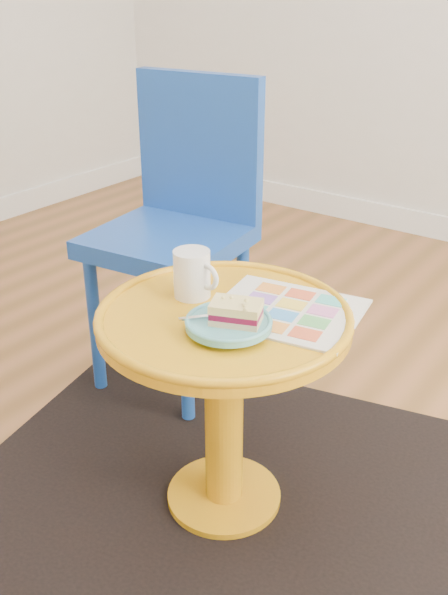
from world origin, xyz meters
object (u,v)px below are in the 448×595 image
Objects in this scene: plate at (229,324)px; side_table at (224,372)px; chair at (181,214)px; newspaper at (287,311)px; mug at (193,273)px.

side_table is at bearing 133.22° from plate.
chair is (-0.47, 0.42, 0.16)m from side_table.
side_table is 0.20m from newspaper.
chair reaches higher than plate.
newspaper is at bearing 18.99° from mug.
chair is 7.80× the size of mug.
side_table is at bearing -48.50° from chair.
plate is at bearing -119.60° from newspaper.
chair is at bearing 136.64° from mug.
mug is at bearing -53.86° from chair.
side_table is at bearing -149.73° from newspaper.
mug is (0.36, -0.39, 0.05)m from chair.
chair reaches higher than mug.
mug is (-0.11, 0.03, 0.20)m from side_table.
chair reaches higher than newspaper.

